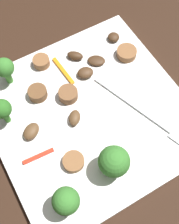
% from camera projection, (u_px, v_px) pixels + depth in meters
% --- Properties ---
extents(ground_plane, '(1.40, 1.40, 0.00)m').
position_uv_depth(ground_plane, '(90.00, 116.00, 0.46)').
color(ground_plane, black).
extents(plate, '(0.29, 0.29, 0.01)m').
position_uv_depth(plate, '(90.00, 114.00, 0.46)').
color(plate, white).
rests_on(plate, ground_plane).
extents(fork, '(0.17, 0.07, 0.00)m').
position_uv_depth(fork, '(148.00, 116.00, 0.45)').
color(fork, silver).
rests_on(fork, plate).
extents(broccoli_floret_0, '(0.04, 0.04, 0.05)m').
position_uv_depth(broccoli_floret_0, '(66.00, 201.00, 0.36)').
color(broccoli_floret_0, '#408630').
rests_on(broccoli_floret_0, plate).
extents(broccoli_floret_1, '(0.04, 0.04, 0.06)m').
position_uv_depth(broccoli_floret_1, '(114.00, 162.00, 0.38)').
color(broccoli_floret_1, '#408630').
rests_on(broccoli_floret_1, plate).
extents(broccoli_floret_2, '(0.03, 0.03, 0.05)m').
position_uv_depth(broccoli_floret_2, '(5.00, 68.00, 0.45)').
color(broccoli_floret_2, '#408630').
rests_on(broccoli_floret_2, plate).
extents(broccoli_floret_3, '(0.03, 0.03, 0.05)m').
position_uv_depth(broccoli_floret_3, '(2.00, 110.00, 0.41)').
color(broccoli_floret_3, '#347525').
rests_on(broccoli_floret_3, plate).
extents(sausage_slice_0, '(0.04, 0.04, 0.01)m').
position_uv_depth(sausage_slice_0, '(41.00, 62.00, 0.49)').
color(sausage_slice_0, brown).
rests_on(sausage_slice_0, plate).
extents(sausage_slice_1, '(0.04, 0.04, 0.01)m').
position_uv_depth(sausage_slice_1, '(127.00, 53.00, 0.50)').
color(sausage_slice_1, brown).
rests_on(sausage_slice_1, plate).
extents(sausage_slice_2, '(0.04, 0.04, 0.01)m').
position_uv_depth(sausage_slice_2, '(74.00, 162.00, 0.41)').
color(sausage_slice_2, brown).
rests_on(sausage_slice_2, plate).
extents(sausage_slice_3, '(0.04, 0.04, 0.02)m').
position_uv_depth(sausage_slice_3, '(38.00, 93.00, 0.46)').
color(sausage_slice_3, brown).
rests_on(sausage_slice_3, plate).
extents(sausage_slice_4, '(0.04, 0.04, 0.02)m').
position_uv_depth(sausage_slice_4, '(68.00, 94.00, 0.46)').
color(sausage_slice_4, brown).
rests_on(sausage_slice_4, plate).
extents(mushroom_0, '(0.03, 0.03, 0.01)m').
position_uv_depth(mushroom_0, '(85.00, 73.00, 0.48)').
color(mushroom_0, '#4C331E').
rests_on(mushroom_0, plate).
extents(mushroom_1, '(0.03, 0.04, 0.01)m').
position_uv_depth(mushroom_1, '(96.00, 61.00, 0.49)').
color(mushroom_1, '#422B19').
rests_on(mushroom_1, plate).
extents(mushroom_2, '(0.03, 0.03, 0.01)m').
position_uv_depth(mushroom_2, '(114.00, 37.00, 0.51)').
color(mushroom_2, '#422B19').
rests_on(mushroom_2, plate).
extents(mushroom_3, '(0.03, 0.03, 0.01)m').
position_uv_depth(mushroom_3, '(75.00, 56.00, 0.49)').
color(mushroom_3, '#422B19').
rests_on(mushroom_3, plate).
extents(mushroom_4, '(0.03, 0.03, 0.01)m').
position_uv_depth(mushroom_4, '(75.00, 119.00, 0.44)').
color(mushroom_4, brown).
rests_on(mushroom_4, plate).
extents(mushroom_5, '(0.03, 0.04, 0.01)m').
position_uv_depth(mushroom_5, '(31.00, 131.00, 0.43)').
color(mushroom_5, brown).
rests_on(mushroom_5, plate).
extents(pepper_strip_0, '(0.01, 0.05, 0.00)m').
position_uv_depth(pepper_strip_0, '(38.00, 156.00, 0.42)').
color(pepper_strip_0, red).
rests_on(pepper_strip_0, plate).
extents(pepper_strip_3, '(0.06, 0.01, 0.00)m').
position_uv_depth(pepper_strip_3, '(62.00, 71.00, 0.48)').
color(pepper_strip_3, orange).
rests_on(pepper_strip_3, plate).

